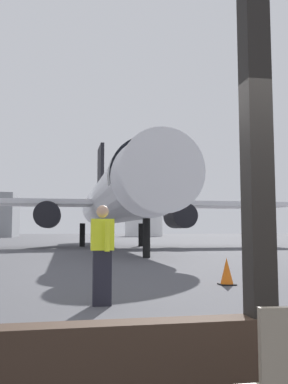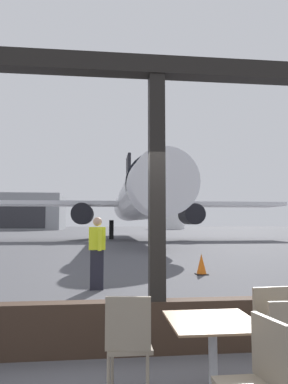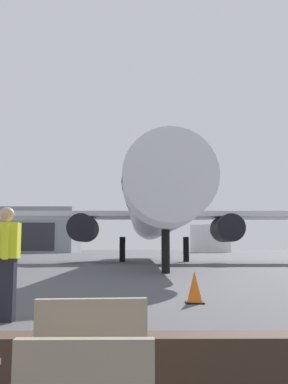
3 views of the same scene
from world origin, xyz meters
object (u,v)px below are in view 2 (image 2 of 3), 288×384
Objects in this scene: cafe_chair_window_left at (277,328)px; cafe_chair_aisle_left at (129,338)px; distant_hangar at (20,212)px; cafe_chair_aisle_right at (259,376)px; ground_crew_worker at (97,252)px; fuel_storage_tank at (169,219)px; airplane at (138,200)px; traffic_cone at (201,265)px; dining_table at (213,355)px.

cafe_chair_aisle_left reaches higher than cafe_chair_window_left.
distant_hangar is at bearing 104.83° from cafe_chair_window_left.
distant_hangar reaches higher than cafe_chair_aisle_right.
fuel_storage_tank reaches higher than ground_crew_worker.
cafe_chair_window_left is 1.01× the size of cafe_chair_aisle_right.
distant_hangar is at bearing 104.48° from ground_crew_worker.
ground_crew_worker is at bearing -75.52° from distant_hangar.
airplane reaches higher than distant_hangar.
cafe_chair_aisle_left is at bearing -100.53° from fuel_storage_tank.
ground_crew_worker is 3.86m from traffic_cone.
airplane is 1.59× the size of distant_hangar.
traffic_cone is at bearing -90.04° from airplane.
cafe_chair_aisle_left is 8.04m from traffic_cone.
traffic_cone is 79.40m from fuel_storage_tank.
airplane is (2.78, 29.32, 3.12)m from cafe_chair_aisle_left.
cafe_chair_window_left is (0.74, 0.24, 0.14)m from dining_table.
ground_crew_worker is at bearing -101.50° from fuel_storage_tank.
traffic_cone is at bearing 75.19° from dining_table.
cafe_chair_aisle_right is 0.03× the size of airplane.
airplane is 48.82× the size of traffic_cone.
dining_table is at bearing -78.07° from ground_crew_worker.
dining_table is 7.88m from traffic_cone.
fuel_storage_tank reaches higher than traffic_cone.
fuel_storage_tank is at bearing 76.89° from airplane.
distant_hangar reaches higher than traffic_cone.
traffic_cone is (2.01, 7.62, -0.12)m from dining_table.
cafe_chair_aisle_right is at bearing -83.96° from dining_table.
fuel_storage_tank is (36.08, 3.97, -1.40)m from distant_hangar.
dining_table is at bearing -5.48° from cafe_chair_aisle_left.
airplane is (2.03, 29.39, 3.27)m from dining_table.
ground_crew_worker is 0.09× the size of distant_hangar.
fuel_storage_tank is at bearing 79.47° from cafe_chair_aisle_left.
traffic_cone is at bearing 77.05° from cafe_chair_aisle_right.
traffic_cone is (-0.01, -21.77, -3.39)m from airplane.
airplane is at bearing 86.05° from dining_table.
cafe_chair_window_left is 1.47× the size of traffic_cone.
airplane is 22.03m from traffic_cone.
distant_hangar reaches higher than fuel_storage_tank.
dining_table is 29.64m from airplane.
cafe_chair_window_left is 0.99× the size of cafe_chair_aisle_left.
dining_table is at bearing -161.76° from cafe_chair_window_left.
dining_table is 84.61m from distant_hangar.
airplane is at bearing -103.11° from fuel_storage_tank.
ground_crew_worker is 82.04m from fuel_storage_tank.
cafe_chair_aisle_right is (-0.65, -1.02, 0.00)m from cafe_chair_window_left.
cafe_chair_window_left is 1.21m from cafe_chair_aisle_right.
distant_hangar is at bearing -173.72° from fuel_storage_tank.
fuel_storage_tank is (13.18, 78.26, 2.39)m from traffic_cone.
cafe_chair_aisle_right is 0.54× the size of ground_crew_worker.
cafe_chair_aisle_left is (-0.75, 0.07, 0.14)m from dining_table.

